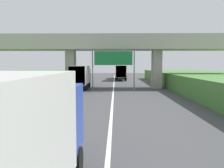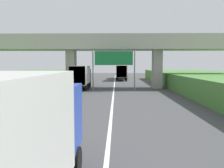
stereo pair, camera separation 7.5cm
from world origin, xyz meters
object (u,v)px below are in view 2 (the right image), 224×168
object	(u,v)px
truck_silver	(121,72)
construction_barrel_4	(48,95)
truck_orange	(122,71)
truck_black	(81,76)
construction_barrel_3	(32,104)
overhead_highway_sign	(114,61)
speed_limit_sign	(8,94)
construction_barrel_5	(61,90)

from	to	relation	value
truck_silver	construction_barrel_4	world-z (taller)	truck_silver
truck_orange	truck_silver	distance (m)	7.73
truck_black	construction_barrel_4	world-z (taller)	truck_black
truck_orange	construction_barrel_4	xyz separation A→B (m)	(-8.52, -36.68, -1.47)
construction_barrel_4	truck_orange	bearing A→B (deg)	76.92
construction_barrel_3	truck_orange	bearing A→B (deg)	78.63
overhead_highway_sign	speed_limit_sign	distance (m)	17.09
truck_silver	construction_barrel_5	bearing A→B (deg)	-108.42
speed_limit_sign	construction_barrel_4	bearing A→B (deg)	83.61
construction_barrel_3	construction_barrel_5	xyz separation A→B (m)	(-0.04, 9.93, 0.00)
construction_barrel_3	construction_barrel_4	bearing A→B (deg)	91.72
speed_limit_sign	truck_orange	size ratio (longest dim) A/B	0.31
truck_silver	construction_barrel_3	bearing A→B (deg)	-103.19
overhead_highway_sign	truck_black	bearing A→B (deg)	154.72
truck_black	construction_barrel_4	size ratio (longest dim) A/B	8.11
speed_limit_sign	construction_barrel_5	bearing A→B (deg)	85.76
speed_limit_sign	construction_barrel_3	distance (m)	2.40
overhead_highway_sign	construction_barrel_4	world-z (taller)	overhead_highway_sign
construction_barrel_5	truck_orange	bearing A→B (deg)	75.14
truck_orange	truck_black	world-z (taller)	same
truck_orange	construction_barrel_5	xyz separation A→B (m)	(-8.42, -31.72, -1.47)
truck_black	construction_barrel_5	bearing A→B (deg)	-106.49
truck_black	construction_barrel_5	size ratio (longest dim) A/B	8.11
truck_black	speed_limit_sign	bearing A→B (deg)	-98.25
overhead_highway_sign	truck_silver	size ratio (longest dim) A/B	0.81
speed_limit_sign	truck_black	distance (m)	17.66
construction_barrel_3	construction_barrel_4	distance (m)	4.97
truck_black	construction_barrel_3	distance (m)	15.66
overhead_highway_sign	truck_silver	bearing A→B (deg)	85.93
construction_barrel_4	speed_limit_sign	bearing A→B (deg)	-96.39
speed_limit_sign	truck_orange	distance (m)	44.60
truck_black	construction_barrel_3	world-z (taller)	truck_black
construction_barrel_4	construction_barrel_5	bearing A→B (deg)	88.78
speed_limit_sign	construction_barrel_4	world-z (taller)	speed_limit_sign
speed_limit_sign	truck_silver	size ratio (longest dim) A/B	0.31
truck_silver	construction_barrel_3	world-z (taller)	truck_silver
truck_black	truck_silver	xyz separation A→B (m)	(6.34, 18.42, 0.00)
truck_black	truck_silver	world-z (taller)	same
truck_black	construction_barrel_3	bearing A→B (deg)	-95.92
speed_limit_sign	truck_orange	world-z (taller)	truck_orange
speed_limit_sign	truck_orange	xyz separation A→B (m)	(9.30, 43.62, 0.46)
overhead_highway_sign	construction_barrel_3	xyz separation A→B (m)	(-6.47, -13.21, -3.65)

